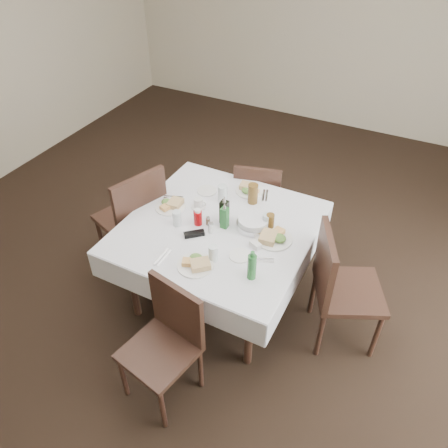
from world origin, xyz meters
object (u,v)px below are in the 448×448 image
chair_north (258,198)px  green_bottle (252,266)px  oil_cruet_green (225,217)px  ketchup_bottle (198,217)px  chair_east (337,283)px  water_s (213,253)px  chair_west (135,215)px  coffee_mug (199,204)px  water_w (177,218)px  oil_cruet_dark (224,211)px  water_n (223,193)px  bread_basket (253,223)px  dining_table (219,233)px  chair_south (168,336)px  water_e (267,221)px

chair_north → green_bottle: bearing=-69.1°
oil_cruet_green → ketchup_bottle: bearing=-163.2°
chair_east → green_bottle: chair_east is taller
water_s → green_bottle: green_bottle is taller
water_s → oil_cruet_green: bearing=104.3°
chair_west → coffee_mug: 0.60m
water_w → coffee_mug: 0.26m
oil_cruet_dark → water_n: bearing=119.7°
oil_cruet_green → green_bottle: green_bottle is taller
coffee_mug → bread_basket: bearing=-3.6°
dining_table → chair_south: size_ratio=1.55×
chair_west → ketchup_bottle: 0.69m
chair_east → bread_basket: 0.75m
water_n → water_e: (0.45, -0.16, -0.01)m
chair_west → water_e: size_ratio=8.34×
ketchup_bottle → dining_table: bearing=19.2°
water_w → green_bottle: 0.77m
bread_basket → chair_west: bearing=-174.0°
dining_table → ketchup_bottle: 0.21m
oil_cruet_dark → green_bottle: size_ratio=1.07×
green_bottle → chair_north: bearing=110.9°
oil_cruet_green → chair_south: bearing=-87.6°
chair_north → chair_south: chair_south is taller
water_s → ketchup_bottle: 0.41m
chair_west → oil_cruet_green: 0.88m
water_s → water_n: bearing=111.6°
dining_table → green_bottle: size_ratio=6.15×
oil_cruet_dark → green_bottle: 0.61m
bread_basket → oil_cruet_green: size_ratio=1.13×
chair_west → oil_cruet_dark: 0.86m
dining_table → water_n: water_n is taller
water_e → water_w: bearing=-156.4°
green_bottle → chair_east: bearing=38.5°
water_s → oil_cruet_dark: size_ratio=0.49×
water_s → oil_cruet_dark: oil_cruet_dark is taller
dining_table → water_n: (-0.12, 0.30, 0.15)m
chair_north → oil_cruet_dark: 0.83m
chair_north → water_w: 1.02m
oil_cruet_green → oil_cruet_dark: bearing=118.2°
dining_table → oil_cruet_green: size_ratio=6.27×
chair_north → water_e: size_ratio=7.11×
chair_south → bread_basket: chair_south is taller
water_n → water_w: size_ratio=1.16×
chair_north → water_s: bearing=-82.7°
dining_table → chair_west: size_ratio=1.36×
water_s → chair_north: bearing=97.3°
water_w → green_bottle: bearing=-19.1°
water_s → oil_cruet_green: 0.36m
water_w → bread_basket: size_ratio=0.49×
water_n → bread_basket: water_n is taller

